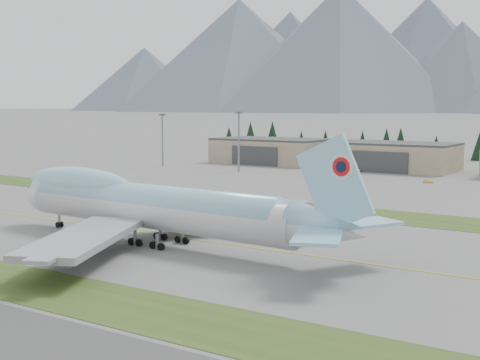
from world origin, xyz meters
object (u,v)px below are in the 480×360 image
Objects in this scene: hangar_left at (271,151)px; hangar_center at (392,156)px; service_vehicle_a at (359,172)px; boeing_747_freighter at (151,206)px; service_vehicle_b at (428,183)px.

hangar_center is (55.00, 0.00, 0.00)m from hangar_left.
hangar_center is 13.47× the size of service_vehicle_a.
hangar_left is at bearing 116.95° from boeing_747_freighter.
hangar_center is 14.78× the size of service_vehicle_b.
service_vehicle_b is (12.31, 121.83, -6.99)m from boeing_747_freighter.
boeing_747_freighter is 171.04m from hangar_left.
hangar_left is 14.78× the size of service_vehicle_b.
boeing_747_freighter reaches higher than service_vehicle_b.
service_vehicle_b is at bearing -53.83° from hangar_center.
service_vehicle_a reaches higher than service_vehicle_b.
hangar_left reaches higher than service_vehicle_a.
hangar_left is at bearing 56.30° from service_vehicle_b.
boeing_747_freighter is 24.74× the size of service_vehicle_b.
hangar_left reaches higher than service_vehicle_b.
hangar_center reaches higher than service_vehicle_b.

